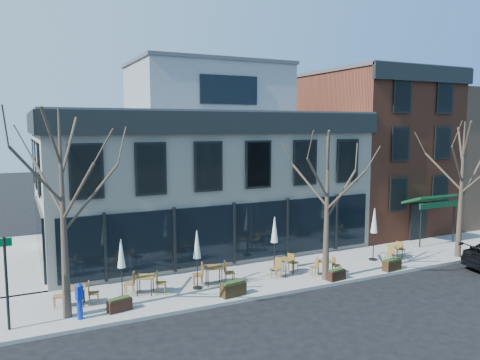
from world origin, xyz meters
name	(u,v)px	position (x,y,z in m)	size (l,w,h in m)	color
ground	(234,268)	(0.00, 0.00, 0.00)	(120.00, 120.00, 0.00)	black
sidewalk_front	(309,270)	(3.25, -2.15, 0.07)	(33.50, 4.70, 0.15)	gray
corner_building	(199,170)	(0.07, 5.07, 4.72)	(18.39, 10.39, 11.10)	silver
red_brick_building	(367,150)	(13.00, 4.98, 5.64)	(8.20, 11.78, 11.18)	brown
bg_building	(452,154)	(23.00, 6.00, 5.00)	(12.00, 12.00, 10.00)	#8C664C
tree_corner	(63,211)	(-8.49, -3.20, 4.25)	(3.93, 3.98, 7.92)	#382B21
tree_mid	(327,204)	(3.01, -3.90, 3.79)	(3.50, 3.55, 7.04)	#382B21
tree_right	(462,188)	(12.01, -3.90, 4.02)	(3.72, 3.77, 7.48)	#382B21
sign_pole	(6,277)	(-10.50, -3.50, 2.07)	(0.50, 0.10, 3.40)	black
call_box	(79,300)	(-8.09, -3.64, 0.90)	(0.30, 0.28, 1.42)	#0C29A2
cafe_set_0	(76,294)	(-8.05, -2.21, 0.64)	(1.85, 0.84, 0.95)	brown
cafe_set_1	(145,283)	(-5.20, -2.10, 0.65)	(1.87, 1.15, 0.97)	brown
cafe_set_2	(214,273)	(-2.06, -2.28, 0.68)	(2.03, 0.96, 1.04)	brown
cafe_set_3	(285,265)	(1.62, -2.47, 0.64)	(1.84, 1.06, 0.95)	brown
cafe_set_4	(326,266)	(3.44, -3.30, 0.58)	(1.64, 0.79, 0.84)	brown
cafe_set_5	(395,251)	(8.46, -2.78, 0.61)	(1.74, 0.94, 0.89)	brown
umbrella_0	(121,257)	(-6.21, -2.20, 1.95)	(0.41, 0.41, 2.55)	black
umbrella_1	(197,248)	(-2.92, -2.43, 2.02)	(0.42, 0.42, 2.65)	black
umbrella_2	(274,233)	(1.50, -1.64, 2.09)	(0.44, 0.44, 2.74)	black
umbrella_4	(374,223)	(7.26, -2.38, 2.17)	(0.46, 0.46, 2.86)	black
planter_0	(120,304)	(-6.59, -3.50, 0.41)	(1.00, 0.57, 0.53)	black
planter_1	(233,288)	(-1.85, -3.93, 0.46)	(1.18, 0.64, 0.63)	#322410
planter_2	(336,275)	(3.41, -4.20, 0.41)	(0.96, 0.49, 0.51)	black
planter_3	(392,265)	(6.87, -4.20, 0.43)	(1.06, 0.53, 0.57)	#312110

